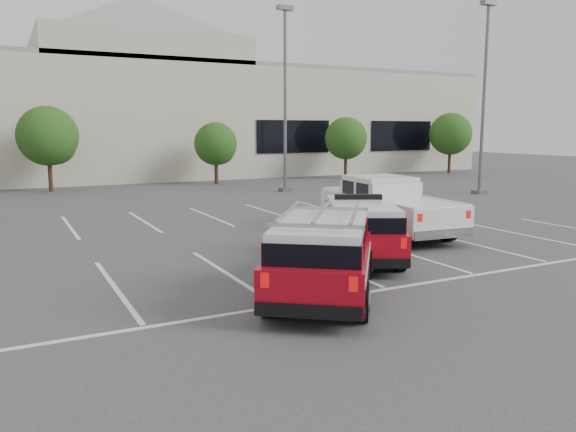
% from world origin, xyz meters
% --- Properties ---
extents(ground, '(120.00, 120.00, 0.00)m').
position_xyz_m(ground, '(0.00, 0.00, 0.00)').
color(ground, '#38383B').
rests_on(ground, ground).
extents(stall_markings, '(23.00, 15.00, 0.01)m').
position_xyz_m(stall_markings, '(0.00, 4.50, 0.01)').
color(stall_markings, silver).
rests_on(stall_markings, ground).
extents(convention_building, '(60.00, 16.99, 13.20)m').
position_xyz_m(convention_building, '(0.18, 31.86, 4.72)').
color(convention_building, beige).
rests_on(convention_building, ground).
extents(tree_mid_left, '(3.37, 3.37, 4.85)m').
position_xyz_m(tree_mid_left, '(-4.91, 22.05, 3.04)').
color(tree_mid_left, '#3F2B19').
rests_on(tree_mid_left, ground).
extents(tree_mid_right, '(2.77, 2.77, 3.99)m').
position_xyz_m(tree_mid_right, '(5.09, 22.05, 2.50)').
color(tree_mid_right, '#3F2B19').
rests_on(tree_mid_right, ground).
extents(tree_right, '(3.07, 3.07, 4.42)m').
position_xyz_m(tree_right, '(15.09, 22.05, 2.77)').
color(tree_right, '#3F2B19').
rests_on(tree_right, ground).
extents(tree_far_right, '(3.37, 3.37, 4.85)m').
position_xyz_m(tree_far_right, '(25.09, 22.05, 3.04)').
color(tree_far_right, '#3F2B19').
rests_on(tree_far_right, ground).
extents(light_pole_mid, '(0.90, 0.60, 10.24)m').
position_xyz_m(light_pole_mid, '(7.00, 16.00, 5.19)').
color(light_pole_mid, '#59595E').
rests_on(light_pole_mid, ground).
extents(light_pole_right, '(0.90, 0.60, 10.24)m').
position_xyz_m(light_pole_right, '(16.00, 10.00, 5.19)').
color(light_pole_right, '#59595E').
rests_on(light_pole_right, ground).
extents(fire_chief_suv, '(3.80, 5.20, 1.73)m').
position_xyz_m(fire_chief_suv, '(1.21, 0.03, 0.71)').
color(fire_chief_suv, '#9B0714').
rests_on(fire_chief_suv, ground).
extents(white_pickup, '(2.72, 6.40, 1.91)m').
position_xyz_m(white_pickup, '(4.26, 2.84, 0.76)').
color(white_pickup, silver).
rests_on(white_pickup, ground).
extents(ladder_suv, '(4.45, 5.04, 1.92)m').
position_xyz_m(ladder_suv, '(-1.57, -2.66, 0.77)').
color(ladder_suv, '#9B0714').
rests_on(ladder_suv, ground).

